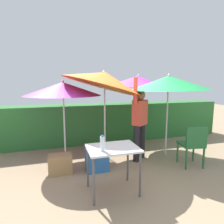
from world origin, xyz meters
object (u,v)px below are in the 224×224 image
at_px(umbrella_orange, 168,83).
at_px(cooler_box, 97,160).
at_px(folding_table, 113,153).
at_px(crate_cardboard, 60,164).
at_px(umbrella_navy, 104,80).
at_px(chair_plastic, 193,143).
at_px(umbrella_yellow, 138,81).
at_px(person_vendor, 140,120).
at_px(umbrella_rainbow, 63,89).
at_px(bottle_water, 102,144).

bearing_deg(umbrella_orange, cooler_box, -169.14).
bearing_deg(cooler_box, umbrella_orange, 10.86).
bearing_deg(folding_table, crate_cardboard, 131.52).
bearing_deg(crate_cardboard, umbrella_navy, 29.68).
distance_m(cooler_box, folding_table, 0.94).
bearing_deg(chair_plastic, umbrella_yellow, 105.13).
xyz_separation_m(umbrella_orange, umbrella_yellow, (-0.33, 0.99, 0.07)).
height_order(person_vendor, chair_plastic, person_vendor).
xyz_separation_m(umbrella_navy, cooler_box, (-0.33, -0.67, -1.62)).
distance_m(umbrella_yellow, crate_cardboard, 3.02).
xyz_separation_m(umbrella_yellow, person_vendor, (-0.42, -1.06, -0.89)).
bearing_deg(umbrella_orange, umbrella_rainbow, 168.03).
relative_size(person_vendor, chair_plastic, 2.11).
distance_m(person_vendor, bottle_water, 1.69).
relative_size(chair_plastic, bottle_water, 3.71).
xyz_separation_m(crate_cardboard, folding_table, (0.80, -0.90, 0.47)).
distance_m(umbrella_orange, person_vendor, 1.12).
distance_m(umbrella_rainbow, person_vendor, 1.87).
bearing_deg(umbrella_navy, umbrella_yellow, 30.14).
xyz_separation_m(umbrella_navy, person_vendor, (0.73, -0.40, -0.90)).
bearing_deg(cooler_box, crate_cardboard, 174.07).
distance_m(umbrella_orange, crate_cardboard, 2.99).
relative_size(umbrella_navy, person_vendor, 1.20).
relative_size(umbrella_yellow, crate_cardboard, 4.51).
xyz_separation_m(umbrella_rainbow, bottle_water, (0.47, -1.79, -0.76)).
height_order(umbrella_yellow, folding_table, umbrella_yellow).
height_order(umbrella_navy, chair_plastic, umbrella_navy).
height_order(umbrella_rainbow, crate_cardboard, umbrella_rainbow).
distance_m(umbrella_rainbow, bottle_water, 2.00).
distance_m(person_vendor, cooler_box, 1.31).
height_order(chair_plastic, bottle_water, bottle_water).
bearing_deg(umbrella_rainbow, folding_table, -68.50).
xyz_separation_m(person_vendor, folding_table, (-0.98, -1.10, -0.28)).
relative_size(umbrella_orange, crate_cardboard, 4.41).
bearing_deg(cooler_box, umbrella_navy, 63.70).
relative_size(umbrella_rainbow, folding_table, 2.28).
height_order(person_vendor, bottle_water, person_vendor).
distance_m(umbrella_navy, chair_plastic, 2.36).
distance_m(chair_plastic, crate_cardboard, 2.73).
distance_m(umbrella_yellow, umbrella_navy, 1.33).
bearing_deg(crate_cardboard, umbrella_orange, 6.18).
relative_size(crate_cardboard, bottle_water, 1.86).
bearing_deg(bottle_water, umbrella_navy, 74.62).
bearing_deg(crate_cardboard, folding_table, -48.48).
height_order(umbrella_orange, umbrella_yellow, umbrella_yellow).
height_order(umbrella_navy, folding_table, umbrella_navy).
bearing_deg(umbrella_rainbow, cooler_box, -55.90).
relative_size(umbrella_navy, bottle_water, 9.38).
bearing_deg(crate_cardboard, umbrella_yellow, 29.92).
height_order(umbrella_orange, chair_plastic, umbrella_orange).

